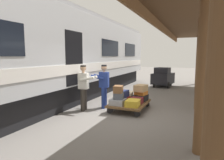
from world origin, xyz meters
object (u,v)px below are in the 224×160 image
at_px(train_car, 43,55).
at_px(suitcase_maroon_trunk, 137,100).
at_px(baggage_tug, 163,77).
at_px(luggage_cart, 130,103).
at_px(suitcase_tan_vintage, 141,88).
at_px(suitcase_gray_aluminum, 118,102).
at_px(suitcase_yellow_case, 133,103).
at_px(suitcase_slate_roller, 119,96).
at_px(suitcase_cream_canvas, 127,95).
at_px(suitcase_black_hardshell, 140,98).
at_px(porter_in_overalls, 104,85).
at_px(suitcase_orange_carryall, 141,93).
at_px(suitcase_navy_fabric, 123,94).
at_px(suitcase_red_plastic, 123,99).
at_px(suitcase_brown_leather, 118,89).
at_px(porter_by_door, 84,86).

height_order(train_car, suitcase_maroon_trunk, train_car).
distance_m(suitcase_maroon_trunk, baggage_tug, 6.23).
relative_size(luggage_cart, suitcase_tan_vintage, 3.27).
relative_size(suitcase_gray_aluminum, suitcase_yellow_case, 1.00).
xyz_separation_m(suitcase_slate_roller, suitcase_tan_vintage, (-0.55, -0.98, 0.18)).
bearing_deg(suitcase_yellow_case, suitcase_cream_canvas, -60.32).
height_order(suitcase_black_hardshell, porter_in_overalls, porter_in_overalls).
height_order(luggage_cart, suitcase_yellow_case, suitcase_yellow_case).
bearing_deg(suitcase_maroon_trunk, porter_in_overalls, 4.97).
bearing_deg(suitcase_orange_carryall, suitcase_navy_fabric, 45.44).
height_order(suitcase_black_hardshell, suitcase_maroon_trunk, suitcase_black_hardshell).
bearing_deg(suitcase_slate_roller, suitcase_orange_carryall, -119.01).
distance_m(suitcase_gray_aluminum, porter_in_overalls, 1.00).
height_order(suitcase_cream_canvas, suitcase_orange_carryall, suitcase_orange_carryall).
bearing_deg(luggage_cart, baggage_tug, -92.59).
bearing_deg(suitcase_black_hardshell, suitcase_slate_roller, 60.84).
distance_m(suitcase_cream_canvas, suitcase_tan_vintage, 0.67).
bearing_deg(suitcase_red_plastic, suitcase_maroon_trunk, 180.00).
bearing_deg(suitcase_black_hardshell, suitcase_maroon_trunk, 90.00).
xyz_separation_m(suitcase_brown_leather, porter_in_overalls, (0.75, -0.33, 0.08)).
height_order(suitcase_red_plastic, suitcase_cream_canvas, suitcase_cream_canvas).
distance_m(suitcase_navy_fabric, porter_in_overalls, 0.86).
bearing_deg(suitcase_orange_carryall, suitcase_red_plastic, 42.40).
relative_size(luggage_cart, suitcase_maroon_trunk, 2.97).
relative_size(suitcase_red_plastic, suitcase_gray_aluminum, 1.03).
bearing_deg(suitcase_black_hardshell, suitcase_cream_canvas, 0.00).
bearing_deg(suitcase_red_plastic, suitcase_yellow_case, 138.74).
height_order(suitcase_red_plastic, suitcase_tan_vintage, suitcase_tan_vintage).
distance_m(suitcase_orange_carryall, suitcase_brown_leather, 1.17).
relative_size(suitcase_navy_fabric, porter_by_door, 0.32).
bearing_deg(suitcase_yellow_case, suitcase_gray_aluminum, 0.00).
height_order(train_car, porter_by_door, train_car).
distance_m(suitcase_cream_canvas, suitcase_brown_leather, 1.03).
height_order(suitcase_yellow_case, suitcase_navy_fabric, suitcase_navy_fabric).
xyz_separation_m(luggage_cart, suitcase_yellow_case, (-0.28, 0.49, 0.15)).
distance_m(suitcase_navy_fabric, suitcase_brown_leather, 0.49).
relative_size(suitcase_red_plastic, suitcase_yellow_case, 1.03).
bearing_deg(porter_in_overalls, suitcase_orange_carryall, -154.28).
height_order(luggage_cart, suitcase_red_plastic, suitcase_red_plastic).
relative_size(suitcase_black_hardshell, porter_in_overalls, 0.37).
distance_m(suitcase_black_hardshell, suitcase_yellow_case, 0.99).
xyz_separation_m(suitcase_yellow_case, porter_by_door, (1.83, 0.24, 0.52)).
height_order(suitcase_gray_aluminum, suitcase_slate_roller, suitcase_slate_roller).
height_order(suitcase_gray_aluminum, suitcase_navy_fabric, suitcase_navy_fabric).
bearing_deg(suitcase_red_plastic, suitcase_black_hardshell, -138.74).
height_order(suitcase_navy_fabric, porter_in_overalls, porter_in_overalls).
distance_m(suitcase_black_hardshell, porter_in_overalls, 1.55).
xyz_separation_m(suitcase_slate_roller, porter_by_door, (1.29, 0.26, 0.32)).
xyz_separation_m(suitcase_tan_vintage, suitcase_brown_leather, (0.58, 0.96, 0.06)).
bearing_deg(suitcase_yellow_case, suitcase_red_plastic, -41.26).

